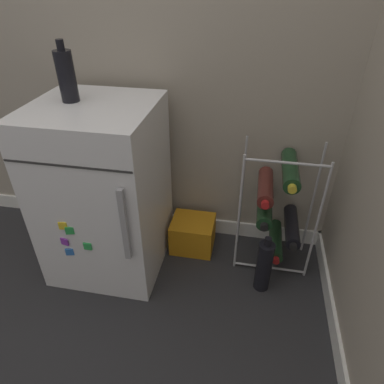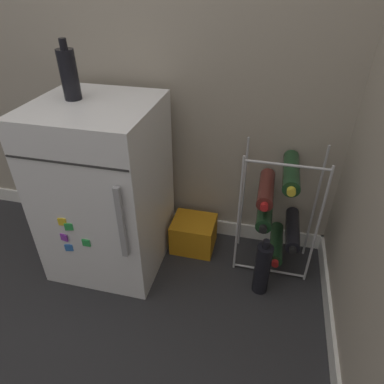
{
  "view_description": "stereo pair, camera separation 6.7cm",
  "coord_description": "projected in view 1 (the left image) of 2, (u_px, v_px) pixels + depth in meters",
  "views": [
    {
      "loc": [
        0.43,
        -0.93,
        1.33
      ],
      "look_at": [
        0.17,
        0.41,
        0.43
      ],
      "focal_mm": 32.0,
      "sensor_mm": 36.0,
      "label": 1
    },
    {
      "loc": [
        0.49,
        -0.91,
        1.33
      ],
      "look_at": [
        0.17,
        0.41,
        0.43
      ],
      "focal_mm": 32.0,
      "sensor_mm": 36.0,
      "label": 2
    }
  ],
  "objects": [
    {
      "name": "ground_plane",
      "position": [
        138.0,
        314.0,
        1.56
      ],
      "size": [
        14.0,
        14.0,
        0.0
      ],
      "primitive_type": "plane",
      "color": "#28282B"
    },
    {
      "name": "mini_fridge",
      "position": [
        105.0,
        192.0,
        1.64
      ],
      "size": [
        0.53,
        0.54,
        0.85
      ],
      "color": "white",
      "rests_on": "ground_plane"
    },
    {
      "name": "wine_rack",
      "position": [
        277.0,
        205.0,
        1.67
      ],
      "size": [
        0.37,
        0.33,
        0.66
      ],
      "color": "#B2B2B7",
      "rests_on": "ground_plane"
    },
    {
      "name": "soda_box",
      "position": [
        193.0,
        234.0,
        1.89
      ],
      "size": [
        0.23,
        0.2,
        0.18
      ],
      "color": "orange",
      "rests_on": "ground_plane"
    },
    {
      "name": "fridge_top_bottle",
      "position": [
        66.0,
        76.0,
        1.38
      ],
      "size": [
        0.07,
        0.07,
        0.24
      ],
      "color": "black",
      "rests_on": "mini_fridge"
    },
    {
      "name": "loose_bottle_floor",
      "position": [
        264.0,
        266.0,
        1.62
      ],
      "size": [
        0.08,
        0.08,
        0.31
      ],
      "color": "black",
      "rests_on": "ground_plane"
    }
  ]
}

